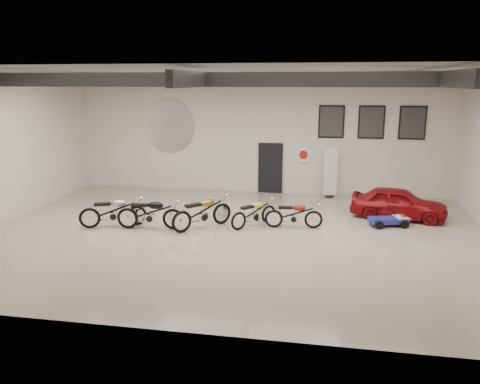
% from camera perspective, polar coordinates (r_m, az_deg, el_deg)
% --- Properties ---
extents(floor, '(16.00, 12.00, 0.01)m').
position_cam_1_polar(floor, '(14.84, -0.80, -5.19)').
color(floor, tan).
rests_on(floor, ground).
extents(ceiling, '(16.00, 12.00, 0.01)m').
position_cam_1_polar(ceiling, '(14.08, -0.87, 14.50)').
color(ceiling, gray).
rests_on(ceiling, back_wall).
extents(back_wall, '(16.00, 0.02, 5.00)m').
position_cam_1_polar(back_wall, '(20.12, 2.37, 6.99)').
color(back_wall, beige).
rests_on(back_wall, floor).
extents(ceiling_beams, '(15.80, 11.80, 0.32)m').
position_cam_1_polar(ceiling_beams, '(14.08, -0.87, 13.48)').
color(ceiling_beams, '#57595F').
rests_on(ceiling_beams, ceiling).
extents(door, '(0.92, 0.08, 2.10)m').
position_cam_1_polar(door, '(20.22, 3.72, 2.85)').
color(door, black).
rests_on(door, back_wall).
extents(logo_plaque, '(2.30, 0.06, 1.16)m').
position_cam_1_polar(logo_plaque, '(20.95, -8.65, 7.92)').
color(logo_plaque, silver).
rests_on(logo_plaque, back_wall).
extents(poster_left, '(1.05, 0.08, 1.35)m').
position_cam_1_polar(poster_left, '(19.86, 11.08, 8.41)').
color(poster_left, black).
rests_on(poster_left, back_wall).
extents(poster_mid, '(1.05, 0.08, 1.35)m').
position_cam_1_polar(poster_mid, '(19.95, 15.72, 8.19)').
color(poster_mid, black).
rests_on(poster_mid, back_wall).
extents(poster_right, '(1.05, 0.08, 1.35)m').
position_cam_1_polar(poster_right, '(20.17, 20.29, 7.91)').
color(poster_right, black).
rests_on(poster_right, back_wall).
extents(oil_sign, '(0.72, 0.10, 0.72)m').
position_cam_1_polar(oil_sign, '(20.02, 7.75, 4.53)').
color(oil_sign, white).
rests_on(oil_sign, back_wall).
extents(banner_stand, '(0.58, 0.32, 2.01)m').
position_cam_1_polar(banner_stand, '(19.68, 10.96, 2.21)').
color(banner_stand, white).
rests_on(banner_stand, floor).
extents(motorcycle_silver, '(2.23, 1.44, 1.11)m').
position_cam_1_polar(motorcycle_silver, '(16.00, -15.23, -2.21)').
color(motorcycle_silver, silver).
rests_on(motorcycle_silver, floor).
extents(motorcycle_black, '(2.21, 0.89, 1.12)m').
position_cam_1_polar(motorcycle_black, '(15.50, -10.92, -2.46)').
color(motorcycle_black, silver).
rests_on(motorcycle_black, floor).
extents(motorcycle_gold, '(2.02, 2.11, 1.16)m').
position_cam_1_polar(motorcycle_gold, '(15.34, -4.63, -2.34)').
color(motorcycle_gold, silver).
rests_on(motorcycle_gold, floor).
extents(motorcycle_yellow, '(1.67, 1.80, 0.98)m').
position_cam_1_polar(motorcycle_yellow, '(15.52, 1.70, -2.47)').
color(motorcycle_yellow, silver).
rests_on(motorcycle_yellow, floor).
extents(motorcycle_red, '(1.90, 0.76, 0.97)m').
position_cam_1_polar(motorcycle_red, '(15.44, 6.57, -2.66)').
color(motorcycle_red, silver).
rests_on(motorcycle_red, floor).
extents(go_kart, '(1.67, 1.11, 0.56)m').
position_cam_1_polar(go_kart, '(16.40, 18.06, -3.04)').
color(go_kart, navy).
rests_on(go_kart, floor).
extents(vintage_car, '(1.91, 3.45, 1.11)m').
position_cam_1_polar(vintage_car, '(17.35, 18.75, -1.26)').
color(vintage_car, maroon).
rests_on(vintage_car, floor).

